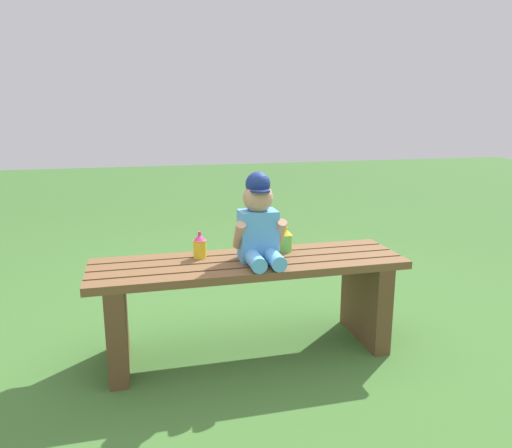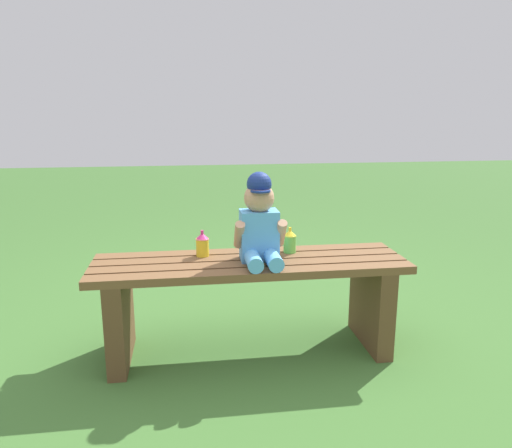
% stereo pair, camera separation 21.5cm
% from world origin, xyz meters
% --- Properties ---
extents(ground_plane, '(16.00, 16.00, 0.00)m').
position_xyz_m(ground_plane, '(0.00, 0.00, 0.00)').
color(ground_plane, '#3D6B2D').
extents(park_bench, '(1.43, 0.40, 0.46)m').
position_xyz_m(park_bench, '(0.00, 0.00, 0.30)').
color(park_bench, brown).
rests_on(park_bench, ground_plane).
extents(child_figure, '(0.23, 0.27, 0.40)m').
position_xyz_m(child_figure, '(0.04, -0.02, 0.63)').
color(child_figure, '#59A5E5').
rests_on(child_figure, park_bench).
extents(sippy_cup_left, '(0.06, 0.06, 0.12)m').
position_xyz_m(sippy_cup_left, '(-0.21, 0.09, 0.51)').
color(sippy_cup_left, yellow).
rests_on(sippy_cup_left, park_bench).
extents(sippy_cup_right, '(0.06, 0.06, 0.12)m').
position_xyz_m(sippy_cup_right, '(0.21, 0.09, 0.51)').
color(sippy_cup_right, '#66CC4C').
rests_on(sippy_cup_right, park_bench).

